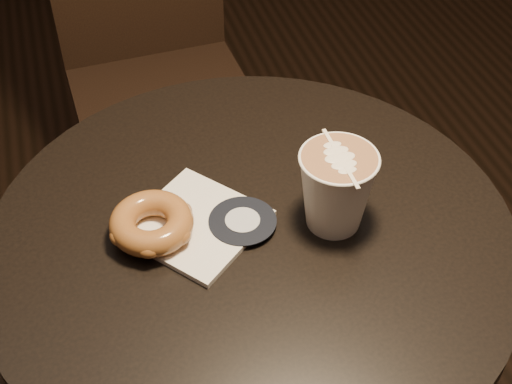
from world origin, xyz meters
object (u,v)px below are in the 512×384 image
chair (150,37)px  pastry_bag (196,224)px  doughnut (152,223)px  latte_cup (336,190)px  cafe_table (252,319)px

chair → pastry_bag: (-0.07, -0.79, 0.19)m
doughnut → latte_cup: (0.23, -0.04, 0.03)m
pastry_bag → latte_cup: bearing=-53.2°
latte_cup → pastry_bag: bearing=166.0°
pastry_bag → cafe_table: bearing=-59.8°
doughnut → latte_cup: 0.24m
cafe_table → doughnut: 0.26m
doughnut → chair: bearing=81.2°
cafe_table → chair: bearing=90.2°
chair → pastry_bag: 0.82m
pastry_bag → doughnut: size_ratio=1.40×
pastry_bag → doughnut: 0.06m
cafe_table → doughnut: (-0.13, 0.02, 0.22)m
latte_cup → chair: bearing=97.5°
latte_cup → doughnut: bearing=170.0°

